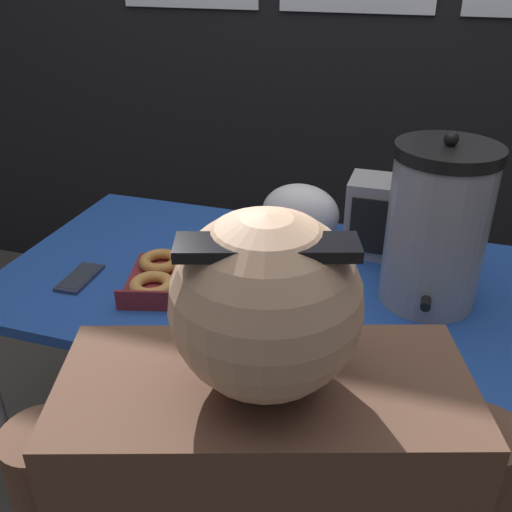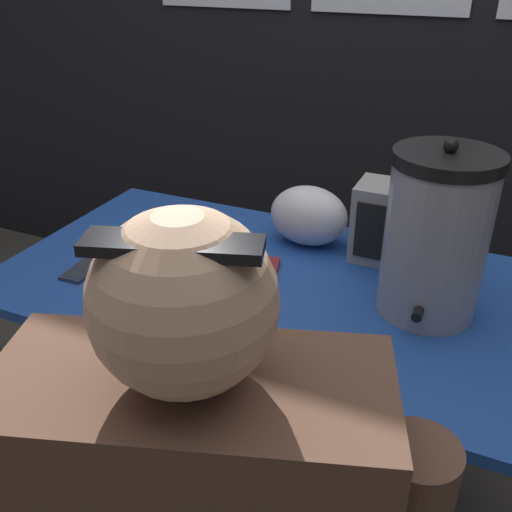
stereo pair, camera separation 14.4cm
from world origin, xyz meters
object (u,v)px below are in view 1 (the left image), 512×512
(donut_box, at_px, (197,279))
(space_heater, at_px, (384,217))
(cell_phone, at_px, (80,278))
(coffee_urn, at_px, (437,227))

(donut_box, height_order, space_heater, space_heater)
(donut_box, xyz_separation_m, cell_phone, (-0.30, -0.06, -0.02))
(donut_box, xyz_separation_m, space_heater, (0.42, 0.32, 0.08))
(cell_phone, bearing_deg, space_heater, 25.89)
(coffee_urn, height_order, space_heater, coffee_urn)
(coffee_urn, distance_m, space_heater, 0.26)
(coffee_urn, height_order, cell_phone, coffee_urn)
(coffee_urn, xyz_separation_m, space_heater, (-0.13, 0.21, -0.09))
(coffee_urn, xyz_separation_m, cell_phone, (-0.85, -0.18, -0.19))
(donut_box, bearing_deg, cell_phone, 176.59)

